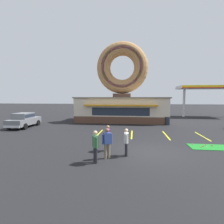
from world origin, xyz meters
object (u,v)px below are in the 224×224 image
(pedestrian_leather_jacket_man, at_px, (108,137))
(pedestrian_clipboard_woman, at_px, (95,145))
(trash_bin, at_px, (168,121))
(car_grey, at_px, (24,119))
(pedestrian_blue_sweater_man, at_px, (107,142))
(pedestrian_hooded_kid, at_px, (126,141))
(golf_ball, at_px, (207,147))

(pedestrian_leather_jacket_man, relative_size, pedestrian_clipboard_woman, 0.97)
(trash_bin, bearing_deg, car_grey, -167.09)
(pedestrian_blue_sweater_man, xyz_separation_m, pedestrian_hooded_kid, (1.01, 0.57, -0.06))
(pedestrian_hooded_kid, distance_m, pedestrian_clipboard_woman, 1.95)
(car_grey, height_order, trash_bin, car_grey)
(pedestrian_blue_sweater_man, xyz_separation_m, pedestrian_clipboard_woman, (-0.49, -0.68, -0.01))
(car_grey, relative_size, trash_bin, 4.77)
(pedestrian_blue_sweater_man, bearing_deg, trash_bin, 66.27)
(pedestrian_leather_jacket_man, bearing_deg, golf_ball, 12.96)
(car_grey, distance_m, trash_bin, 16.57)
(car_grey, xyz_separation_m, trash_bin, (16.14, 3.70, -0.37))
(car_grey, bearing_deg, pedestrian_hooded_kid, -34.80)
(car_grey, relative_size, pedestrian_leather_jacket_man, 2.92)
(pedestrian_hooded_kid, distance_m, pedestrian_leather_jacket_man, 1.42)
(pedestrian_hooded_kid, bearing_deg, pedestrian_leather_jacket_man, 145.71)
(pedestrian_blue_sweater_man, height_order, trash_bin, pedestrian_blue_sweater_man)
(pedestrian_leather_jacket_man, bearing_deg, car_grey, 145.15)
(car_grey, distance_m, pedestrian_hooded_kid, 14.25)
(pedestrian_blue_sweater_man, bearing_deg, pedestrian_hooded_kid, 29.43)
(pedestrian_leather_jacket_man, bearing_deg, trash_bin, 63.03)
(golf_ball, relative_size, car_grey, 0.01)
(pedestrian_hooded_kid, height_order, pedestrian_clipboard_woman, pedestrian_clipboard_woman)
(golf_ball, relative_size, pedestrian_blue_sweater_man, 0.03)
(pedestrian_blue_sweater_man, relative_size, trash_bin, 1.69)
(golf_ball, distance_m, pedestrian_blue_sweater_man, 6.88)
(car_grey, height_order, pedestrian_clipboard_woman, pedestrian_clipboard_woman)
(car_grey, xyz_separation_m, pedestrian_blue_sweater_man, (10.69, -8.70, 0.04))
(golf_ball, distance_m, pedestrian_leather_jacket_man, 6.59)
(trash_bin, bearing_deg, pedestrian_blue_sweater_man, -113.73)
(pedestrian_hooded_kid, relative_size, pedestrian_leather_jacket_man, 0.98)
(car_grey, height_order, pedestrian_hooded_kid, car_grey)
(car_grey, relative_size, pedestrian_hooded_kid, 2.99)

